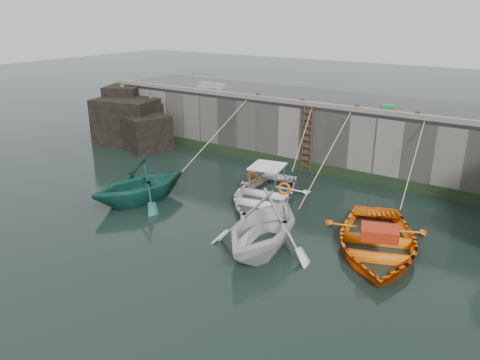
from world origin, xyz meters
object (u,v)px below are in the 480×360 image
Objects in this scene: boat_near_blacktrim at (263,248)px; bollard_a at (258,96)px; boat_near_white at (141,201)px; fish_crate at (387,108)px; boat_near_blue at (263,200)px; boat_near_navy at (376,249)px; bollard_d at (417,115)px; bollard_c at (357,108)px; ladder at (307,139)px; bollard_b at (302,101)px.

bollard_a is at bearing 115.25° from boat_near_blacktrim.
fish_crate is at bearing 61.77° from boat_near_white.
boat_near_blue is (4.04, 2.97, 0.00)m from boat_near_white.
boat_near_navy is at bearing -97.19° from fish_crate.
bollard_d is at bearing 33.01° from boat_near_blue.
boat_near_navy is (3.10, 2.03, 0.00)m from boat_near_blacktrim.
bollard_a is 1.00× the size of bollard_c.
ladder is 0.60× the size of boat_near_navy.
ladder is 5.11m from bollard_d.
bollard_d is at bearing 4.00° from ladder.
ladder is at bearing -33.86° from bollard_b.
boat_near_blue is at bearing 143.50° from boat_near_navy.
boat_near_blacktrim is 8.18× the size of fish_crate.
boat_near_white is 8.28m from bollard_a.
boat_near_blue is at bearing -135.25° from bollard_d.
boat_near_navy is 9.98× the size of fish_crate.
bollard_b reaches higher than boat_near_white.
boat_near_blue is 7.29m from bollard_d.
boat_near_blue is at bearing 50.02° from boat_near_white.
bollard_a is 7.80m from bollard_d.
boat_near_blacktrim is at bearing -70.49° from bollard_b.
boat_near_white is 11.95m from bollard_d.
boat_near_white is 0.84× the size of boat_near_blue.
boat_near_white is at bearing -114.01° from bollard_b.
ladder is at bearing -171.33° from bollard_c.
boat_near_blue is at bearing -87.50° from ladder.
ladder is 11.43× the size of bollard_b.
ladder reaches higher than boat_near_blacktrim.
fish_crate is (3.39, 0.85, 1.73)m from ladder.
boat_near_navy is at bearing -61.78° from bollard_c.
boat_near_navy is 19.05× the size of bollard_d.
boat_near_navy is at bearing -27.94° from boat_near_blue.
boat_near_blacktrim reaches higher than boat_near_navy.
fish_crate reaches higher than bollard_b.
ladder reaches higher than boat_near_white.
bollard_a is 5.20m from bollard_c.
fish_crate is 1.91× the size of bollard_a.
bollard_a reaches higher than boat_near_blue.
boat_near_white is at bearing -138.94° from bollard_d.
boat_near_navy is 10.96m from bollard_a.
ladder is at bearing -6.38° from bollard_a.
bollard_d is (5.30, 0.00, 0.00)m from bollard_b.
ladder is 8.12m from boat_near_navy.
bollard_c is (-0.19, 8.14, 3.30)m from boat_near_blacktrim.
bollard_a and bollard_c have the same top height.
boat_near_navy is (9.34, 1.43, 0.00)m from boat_near_white.
bollard_d is at bearing 0.00° from bollard_b.
fish_crate reaches higher than bollard_a.
bollard_a reaches higher than boat_near_navy.
bollard_b is at bearing 86.79° from boat_near_blue.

